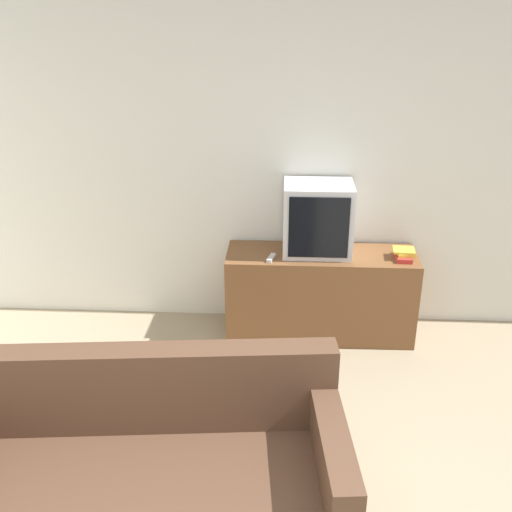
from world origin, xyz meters
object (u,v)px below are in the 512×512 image
(tv_stand, at_px, (320,294))
(television, at_px, (318,219))
(book_stack, at_px, (404,254))
(remote_on_stand, at_px, (271,258))
(couch, at_px, (138,486))

(tv_stand, bearing_deg, television, 137.36)
(book_stack, relative_size, remote_on_stand, 1.46)
(television, bearing_deg, tv_stand, -42.64)
(tv_stand, distance_m, remote_on_stand, 0.55)
(television, bearing_deg, couch, -114.52)
(tv_stand, bearing_deg, book_stack, -5.26)
(tv_stand, relative_size, couch, 0.70)
(tv_stand, relative_size, book_stack, 6.74)
(television, distance_m, book_stack, 0.70)
(couch, height_order, book_stack, couch)
(remote_on_stand, bearing_deg, couch, -107.48)
(television, height_order, remote_on_stand, television)
(television, bearing_deg, remote_on_stand, -153.74)
(tv_stand, height_order, book_stack, book_stack)
(tv_stand, distance_m, book_stack, 0.73)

